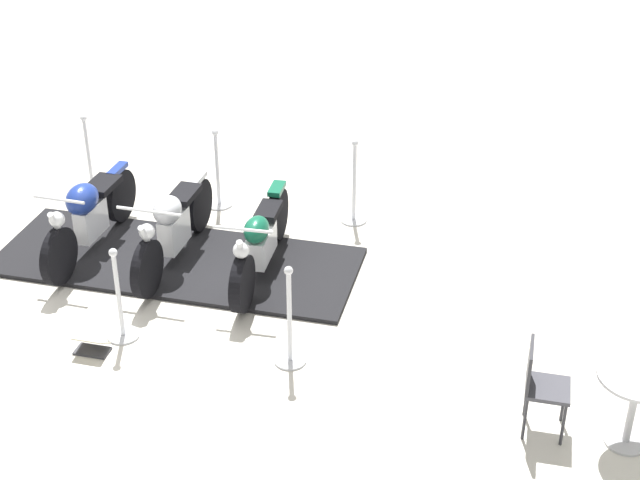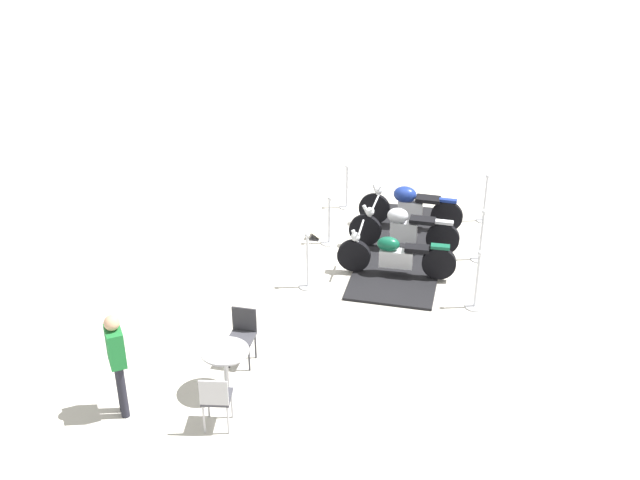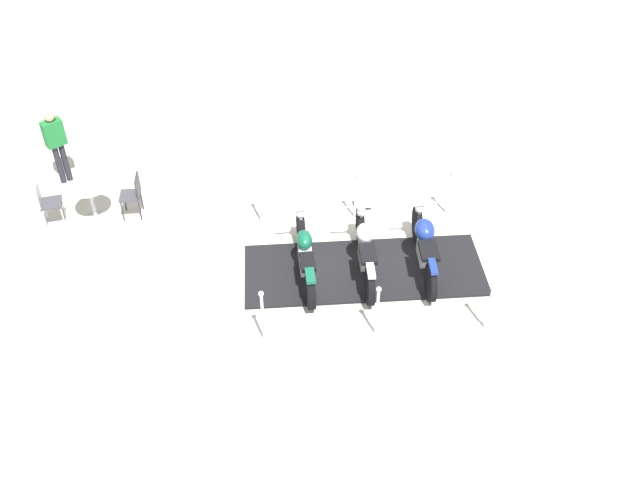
{
  "view_description": "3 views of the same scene",
  "coord_description": "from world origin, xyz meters",
  "px_view_note": "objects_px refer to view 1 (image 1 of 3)",
  "views": [
    {
      "loc": [
        -8.92,
        -4.13,
        5.87
      ],
      "look_at": [
        -0.79,
        -1.99,
        1.04
      ],
      "focal_mm": 52.87,
      "sensor_mm": 36.0,
      "label": 1
    },
    {
      "loc": [
        1.71,
        -13.7,
        7.3
      ],
      "look_at": [
        -1.26,
        -1.93,
        1.06
      ],
      "focal_mm": 42.45,
      "sensor_mm": 36.0,
      "label": 2
    },
    {
      "loc": [
        9.48,
        -1.38,
        8.96
      ],
      "look_at": [
        -0.25,
        -0.79,
        0.58
      ],
      "focal_mm": 40.25,
      "sensor_mm": 36.0,
      "label": 3
    }
  ],
  "objects_px": {
    "stanchion_left_front": "(90,165)",
    "stanchion_left_mid": "(218,183)",
    "cafe_table": "(636,393)",
    "motorcycle_forest": "(260,241)",
    "motorcycle_chrome": "(173,226)",
    "info_placard": "(92,347)",
    "stanchion_left_rear": "(354,196)",
    "stanchion_right_mid": "(120,310)",
    "stanchion_right_rear": "(290,332)",
    "cafe_chair_near_table": "(540,382)",
    "motorcycle_navy": "(88,213)"
  },
  "relations": [
    {
      "from": "stanchion_left_rear",
      "to": "motorcycle_chrome",
      "type": "bearing_deg",
      "value": 131.46
    },
    {
      "from": "motorcycle_forest",
      "to": "stanchion_right_rear",
      "type": "relative_size",
      "value": 2.0
    },
    {
      "from": "stanchion_left_mid",
      "to": "cafe_chair_near_table",
      "type": "height_order",
      "value": "stanchion_left_mid"
    },
    {
      "from": "motorcycle_chrome",
      "to": "stanchion_right_rear",
      "type": "distance_m",
      "value": 2.39
    },
    {
      "from": "stanchion_left_mid",
      "to": "info_placard",
      "type": "bearing_deg",
      "value": 177.62
    },
    {
      "from": "stanchion_left_rear",
      "to": "stanchion_right_mid",
      "type": "bearing_deg",
      "value": 150.16
    },
    {
      "from": "motorcycle_forest",
      "to": "stanchion_right_mid",
      "type": "xyz_separation_m",
      "value": [
        -1.53,
        1.04,
        -0.13
      ]
    },
    {
      "from": "cafe_chair_near_table",
      "to": "info_placard",
      "type": "bearing_deg",
      "value": 178.16
    },
    {
      "from": "motorcycle_navy",
      "to": "stanchion_left_front",
      "type": "xyz_separation_m",
      "value": [
        1.57,
        0.8,
        -0.18
      ]
    },
    {
      "from": "motorcycle_chrome",
      "to": "stanchion_right_rear",
      "type": "xyz_separation_m",
      "value": [
        -1.49,
        -1.87,
        -0.15
      ]
    },
    {
      "from": "cafe_chair_near_table",
      "to": "stanchion_right_mid",
      "type": "bearing_deg",
      "value": 173.64
    },
    {
      "from": "motorcycle_chrome",
      "to": "motorcycle_forest",
      "type": "relative_size",
      "value": 0.99
    },
    {
      "from": "motorcycle_forest",
      "to": "cafe_chair_near_table",
      "type": "distance_m",
      "value": 3.79
    },
    {
      "from": "stanchion_left_mid",
      "to": "cafe_table",
      "type": "relative_size",
      "value": 1.45
    },
    {
      "from": "cafe_table",
      "to": "motorcycle_forest",
      "type": "bearing_deg",
      "value": 65.29
    },
    {
      "from": "info_placard",
      "to": "stanchion_left_front",
      "type": "bearing_deg",
      "value": -64.41
    },
    {
      "from": "stanchion_right_rear",
      "to": "cafe_chair_near_table",
      "type": "relative_size",
      "value": 1.24
    },
    {
      "from": "cafe_chair_near_table",
      "to": "motorcycle_forest",
      "type": "bearing_deg",
      "value": 148.36
    },
    {
      "from": "stanchion_left_front",
      "to": "stanchion_left_mid",
      "type": "height_order",
      "value": "stanchion_left_front"
    },
    {
      "from": "stanchion_left_front",
      "to": "cafe_chair_near_table",
      "type": "distance_m",
      "value": 7.1
    },
    {
      "from": "stanchion_right_rear",
      "to": "motorcycle_chrome",
      "type": "bearing_deg",
      "value": 51.37
    },
    {
      "from": "stanchion_left_mid",
      "to": "stanchion_right_mid",
      "type": "bearing_deg",
      "value": -179.1
    },
    {
      "from": "stanchion_right_rear",
      "to": "stanchion_right_mid",
      "type": "xyz_separation_m",
      "value": [
        -0.03,
        1.84,
        -0.04
      ]
    },
    {
      "from": "motorcycle_chrome",
      "to": "cafe_table",
      "type": "height_order",
      "value": "motorcycle_chrome"
    },
    {
      "from": "cafe_chair_near_table",
      "to": "motorcycle_chrome",
      "type": "bearing_deg",
      "value": 155.02
    },
    {
      "from": "stanchion_left_front",
      "to": "info_placard",
      "type": "relative_size",
      "value": 3.08
    },
    {
      "from": "cafe_table",
      "to": "cafe_chair_near_table",
      "type": "distance_m",
      "value": 0.82
    },
    {
      "from": "stanchion_left_rear",
      "to": "info_placard",
      "type": "height_order",
      "value": "stanchion_left_rear"
    },
    {
      "from": "stanchion_right_rear",
      "to": "stanchion_left_mid",
      "type": "distance_m",
      "value": 3.6
    },
    {
      "from": "stanchion_left_rear",
      "to": "motorcycle_forest",
      "type": "bearing_deg",
      "value": 154.79
    },
    {
      "from": "motorcycle_forest",
      "to": "stanchion_left_mid",
      "type": "xyz_separation_m",
      "value": [
        1.56,
        1.09,
        -0.13
      ]
    },
    {
      "from": "motorcycle_forest",
      "to": "stanchion_right_mid",
      "type": "height_order",
      "value": "stanchion_right_mid"
    },
    {
      "from": "motorcycle_chrome",
      "to": "cafe_chair_near_table",
      "type": "xyz_separation_m",
      "value": [
        -1.89,
        -4.34,
        0.01
      ]
    },
    {
      "from": "stanchion_right_mid",
      "to": "info_placard",
      "type": "distance_m",
      "value": 0.47
    },
    {
      "from": "stanchion_right_mid",
      "to": "stanchion_left_rear",
      "type": "distance_m",
      "value": 3.6
    },
    {
      "from": "info_placard",
      "to": "stanchion_left_rear",
      "type": "bearing_deg",
      "value": -120.7
    },
    {
      "from": "info_placard",
      "to": "motorcycle_forest",
      "type": "bearing_deg",
      "value": -124.28
    },
    {
      "from": "stanchion_right_rear",
      "to": "info_placard",
      "type": "bearing_deg",
      "value": 100.3
    },
    {
      "from": "motorcycle_navy",
      "to": "stanchion_right_rear",
      "type": "bearing_deg",
      "value": 64.27
    },
    {
      "from": "info_placard",
      "to": "stanchion_right_mid",
      "type": "bearing_deg",
      "value": -120.27
    },
    {
      "from": "motorcycle_navy",
      "to": "cafe_chair_near_table",
      "type": "distance_m",
      "value": 5.72
    },
    {
      "from": "stanchion_right_mid",
      "to": "cafe_chair_near_table",
      "type": "bearing_deg",
      "value": -94.91
    },
    {
      "from": "stanchion_right_rear",
      "to": "info_placard",
      "type": "height_order",
      "value": "stanchion_right_rear"
    },
    {
      "from": "stanchion_right_rear",
      "to": "stanchion_left_rear",
      "type": "bearing_deg",
      "value": 0.9
    },
    {
      "from": "motorcycle_chrome",
      "to": "info_placard",
      "type": "bearing_deg",
      "value": -5.19
    },
    {
      "from": "motorcycle_chrome",
      "to": "stanchion_left_rear",
      "type": "relative_size",
      "value": 1.97
    },
    {
      "from": "stanchion_right_rear",
      "to": "motorcycle_forest",
      "type": "bearing_deg",
      "value": 27.91
    },
    {
      "from": "motorcycle_chrome",
      "to": "stanchion_left_front",
      "type": "height_order",
      "value": "stanchion_left_front"
    },
    {
      "from": "stanchion_left_front",
      "to": "stanchion_left_mid",
      "type": "distance_m",
      "value": 1.84
    },
    {
      "from": "motorcycle_forest",
      "to": "cafe_table",
      "type": "bearing_deg",
      "value": 61.95
    }
  ]
}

